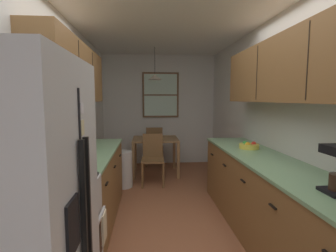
{
  "coord_description": "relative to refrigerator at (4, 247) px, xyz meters",
  "views": [
    {
      "loc": [
        -0.28,
        -2.36,
        1.54
      ],
      "look_at": [
        0.02,
        1.29,
        1.14
      ],
      "focal_mm": 27.06,
      "sensor_mm": 36.0,
      "label": 1
    }
  ],
  "objects": [
    {
      "name": "back_window",
      "position": [
        0.97,
        4.79,
        0.76
      ],
      "size": [
        0.84,
        0.05,
        1.04
      ],
      "color": "brown"
    },
    {
      "name": "microwave_over_range",
      "position": [
        -0.17,
        0.7,
        0.8
      ],
      "size": [
        0.39,
        0.64,
        0.36
      ],
      "color": "black"
    },
    {
      "name": "wall_right",
      "position": [
        2.29,
        2.21,
        0.41
      ],
      "size": [
        0.1,
        9.0,
        2.55
      ],
      "primitive_type": "cube",
      "color": "silver",
      "rests_on": "ground"
    },
    {
      "name": "table_serving_bowl",
      "position": [
        0.74,
        3.86,
        -0.1
      ],
      "size": [
        0.17,
        0.17,
        0.06
      ],
      "primitive_type": "cylinder",
      "color": "#4C7299",
      "rests_on": "dining_table"
    },
    {
      "name": "refrigerator",
      "position": [
        0.0,
        0.0,
        0.0
      ],
      "size": [
        0.74,
        0.74,
        1.72
      ],
      "color": "silver",
      "rests_on": "ground"
    },
    {
      "name": "dish_towel",
      "position": [
        0.3,
        0.85,
        -0.36
      ],
      "size": [
        0.02,
        0.16,
        0.24
      ],
      "primitive_type": "cube",
      "color": "beige"
    },
    {
      "name": "upper_cabinets_right",
      "position": [
        2.08,
        1.25,
        0.97
      ],
      "size": [
        0.33,
        2.81,
        0.67
      ],
      "color": "brown"
    },
    {
      "name": "dining_table",
      "position": [
        0.82,
        3.96,
        -0.24
      ],
      "size": [
        0.91,
        0.8,
        0.74
      ],
      "color": "olive",
      "rests_on": "ground"
    },
    {
      "name": "wall_back",
      "position": [
        0.94,
        4.86,
        0.41
      ],
      "size": [
        4.4,
        0.1,
        2.55
      ],
      "primitive_type": "cube",
      "color": "silver",
      "rests_on": "ground"
    },
    {
      "name": "ground_plane",
      "position": [
        0.94,
        2.21,
        -0.86
      ],
      "size": [
        12.0,
        12.0,
        0.0
      ],
      "primitive_type": "plane",
      "color": "#995B3D"
    },
    {
      "name": "trash_bin",
      "position": [
        0.24,
        3.2,
        -0.54
      ],
      "size": [
        0.3,
        0.3,
        0.63
      ],
      "primitive_type": "cylinder",
      "color": "silver",
      "rests_on": "ground"
    },
    {
      "name": "fruit_bowl",
      "position": [
        1.96,
        1.96,
        0.08
      ],
      "size": [
        0.25,
        0.25,
        0.09
      ],
      "color": "#E5D14C",
      "rests_on": "counter_right"
    },
    {
      "name": "storage_canister",
      "position": [
        -0.06,
        1.2,
        0.15
      ],
      "size": [
        0.11,
        0.11,
        0.21
      ],
      "color": "red",
      "rests_on": "counter_left"
    },
    {
      "name": "pendant_light",
      "position": [
        0.82,
        3.96,
        1.11
      ],
      "size": [
        0.27,
        0.27,
        0.63
      ],
      "color": "black"
    },
    {
      "name": "dining_chair_far",
      "position": [
        0.81,
        4.56,
        -0.36
      ],
      "size": [
        0.4,
        0.4,
        0.9
      ],
      "color": "brown",
      "rests_on": "ground"
    },
    {
      "name": "stove_range",
      "position": [
        -0.05,
        0.7,
        -0.39
      ],
      "size": [
        0.66,
        0.61,
        1.1
      ],
      "color": "silver",
      "rests_on": "ground"
    },
    {
      "name": "upper_cabinets_left",
      "position": [
        -0.2,
        1.91,
        0.97
      ],
      "size": [
        0.33,
        1.99,
        0.66
      ],
      "color": "brown"
    },
    {
      "name": "dining_chair_near",
      "position": [
        0.75,
        3.35,
        -0.36
      ],
      "size": [
        0.41,
        0.41,
        0.9
      ],
      "color": "brown",
      "rests_on": "ground"
    },
    {
      "name": "counter_left",
      "position": [
        -0.06,
        1.96,
        -0.41
      ],
      "size": [
        0.64,
        1.91,
        0.9
      ],
      "color": "brown",
      "rests_on": "ground"
    },
    {
      "name": "wall_left",
      "position": [
        -0.41,
        2.21,
        0.41
      ],
      "size": [
        0.1,
        9.0,
        2.55
      ],
      "primitive_type": "cube",
      "color": "silver",
      "rests_on": "ground"
    },
    {
      "name": "ceiling_slab",
      "position": [
        0.94,
        2.21,
        1.73
      ],
      "size": [
        4.4,
        9.0,
        0.08
      ],
      "primitive_type": "cube",
      "color": "white"
    },
    {
      "name": "counter_right",
      "position": [
        1.94,
        1.3,
        -0.41
      ],
      "size": [
        0.64,
        3.13,
        0.9
      ],
      "color": "brown",
      "rests_on": "ground"
    }
  ]
}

